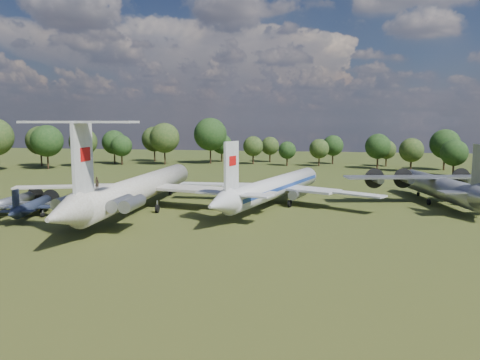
% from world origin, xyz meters
% --- Properties ---
extents(ground, '(300.00, 300.00, 0.00)m').
position_xyz_m(ground, '(0.00, 0.00, 0.00)').
color(ground, '#254015').
rests_on(ground, ground).
extents(il62_airliner, '(45.24, 57.60, 5.48)m').
position_xyz_m(il62_airliner, '(-5.28, -1.52, 2.74)').
color(il62_airliner, silver).
rests_on(il62_airliner, ground).
extents(tu104_jet, '(46.75, 55.29, 4.78)m').
position_xyz_m(tu104_jet, '(15.05, 6.94, 2.39)').
color(tu104_jet, '#BDBDBD').
rests_on(tu104_jet, ground).
extents(an12_transport, '(38.92, 41.69, 4.66)m').
position_xyz_m(an12_transport, '(42.18, 13.24, 2.33)').
color(an12_transport, '#A0A2A8').
rests_on(an12_transport, ground).
extents(small_prop_west, '(15.55, 18.84, 2.42)m').
position_xyz_m(small_prop_west, '(-18.79, -9.99, 1.21)').
color(small_prop_west, black).
rests_on(small_prop_west, ground).
extents(small_prop_northwest, '(13.95, 17.88, 2.44)m').
position_xyz_m(small_prop_northwest, '(-24.25, -7.51, 1.22)').
color(small_prop_northwest, '#ABAEB3').
rests_on(small_prop_northwest, ground).
extents(person_on_il62, '(0.62, 0.45, 1.59)m').
position_xyz_m(person_on_il62, '(-4.66, -16.86, 6.28)').
color(person_on_il62, brown).
rests_on(person_on_il62, il62_airliner).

